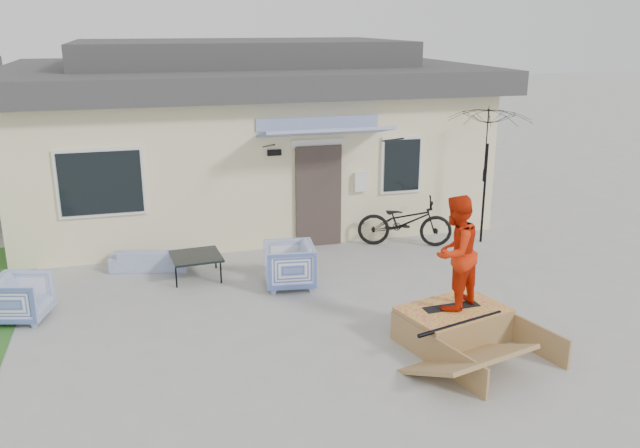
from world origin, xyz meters
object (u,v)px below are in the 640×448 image
object	(u,v)px
bicycle	(405,217)
skateboard	(452,306)
patio_umbrella	(487,161)
coffee_table	(197,266)
armchair_left	(21,296)
skater	(455,250)
loveseat	(150,255)
armchair_right	(289,263)
skate_ramp	(453,324)

from	to	relation	value
bicycle	skateboard	size ratio (longest dim) A/B	2.30
patio_umbrella	skateboard	xyz separation A→B (m)	(-2.64, -3.93, -1.23)
coffee_table	bicycle	size ratio (longest dim) A/B	0.45
armchair_left	patio_umbrella	distance (m)	9.02
patio_umbrella	skateboard	bearing A→B (deg)	-123.86
coffee_table	skater	bearing A→B (deg)	-45.71
loveseat	coffee_table	world-z (taller)	loveseat
bicycle	skateboard	world-z (taller)	bicycle
loveseat	armchair_right	world-z (taller)	armchair_right
armchair_left	armchair_right	world-z (taller)	armchair_right
armchair_left	armchair_right	xyz separation A→B (m)	(4.31, 0.22, 0.04)
armchair_left	skater	size ratio (longest dim) A/B	0.48
skateboard	coffee_table	bearing A→B (deg)	131.22
loveseat	skateboard	world-z (taller)	loveseat
armchair_right	patio_umbrella	size ratio (longest dim) A/B	0.39
loveseat	armchair_left	size ratio (longest dim) A/B	1.81
armchair_right	armchair_left	bearing A→B (deg)	-80.43
armchair_left	coffee_table	size ratio (longest dim) A/B	0.91
loveseat	skater	size ratio (longest dim) A/B	0.86
armchair_left	skateboard	xyz separation A→B (m)	(6.14, -2.37, 0.12)
armchair_right	patio_umbrella	xyz separation A→B (m)	(4.47, 1.34, 1.32)
armchair_left	skate_ramp	xyz separation A→B (m)	(6.16, -2.42, -0.15)
armchair_right	bicycle	distance (m)	3.22
skate_ramp	armchair_left	bearing A→B (deg)	143.38
patio_umbrella	loveseat	bearing A→B (deg)	178.31
coffee_table	bicycle	distance (m)	4.42
coffee_table	skateboard	bearing A→B (deg)	-45.71
skater	skate_ramp	bearing A→B (deg)	73.10
bicycle	skater	size ratio (longest dim) A/B	1.17
loveseat	skater	distance (m)	5.97
armchair_right	skateboard	world-z (taller)	armchair_right
bicycle	skate_ramp	bearing A→B (deg)	-173.33
loveseat	skate_ramp	xyz separation A→B (m)	(4.18, -4.18, -0.03)
armchair_right	bicycle	bearing A→B (deg)	125.60
armchair_right	bicycle	world-z (taller)	bicycle
armchair_left	patio_umbrella	bearing A→B (deg)	-64.77
loveseat	bicycle	xyz separation A→B (m)	(5.15, 0.02, 0.34)
skateboard	loveseat	bearing A→B (deg)	132.20
loveseat	skate_ramp	world-z (taller)	loveseat
patio_umbrella	coffee_table	bearing A→B (deg)	-175.41
loveseat	patio_umbrella	distance (m)	6.96
armchair_right	coffee_table	bearing A→B (deg)	-112.54
coffee_table	patio_umbrella	xyz separation A→B (m)	(6.00, 0.48, 1.53)
loveseat	patio_umbrella	size ratio (longest dim) A/B	0.65
loveseat	armchair_left	bearing A→B (deg)	54.35
armchair_left	skate_ramp	world-z (taller)	armchair_left
skater	patio_umbrella	bearing A→B (deg)	-155.94
loveseat	skater	bearing A→B (deg)	147.94
coffee_table	skateboard	size ratio (longest dim) A/B	1.03
bicycle	patio_umbrella	size ratio (longest dim) A/B	0.88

